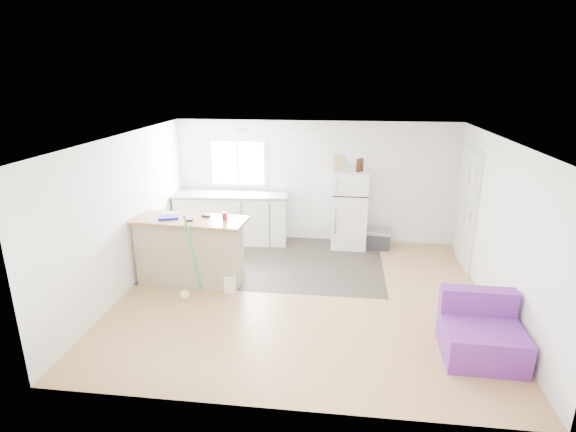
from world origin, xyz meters
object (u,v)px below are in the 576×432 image
object	(u,v)px
mop	(187,284)
cooler	(378,239)
cardboard_box	(340,163)
bottle_right	(362,165)
peninsula	(190,251)
cleaner_jug	(230,284)
refrigerator	(350,209)
red_cup	(225,216)
blue_tray	(168,217)
bottle_left	(358,165)
purple_seat	(481,334)
kitchen_cabinets	(232,217)

from	to	relation	value
mop	cooler	bearing A→B (deg)	51.23
cardboard_box	bottle_right	distance (m)	0.41
peninsula	cleaner_jug	xyz separation A→B (m)	(0.71, -0.31, -0.40)
refrigerator	cardboard_box	xyz separation A→B (m)	(-0.22, -0.06, 0.90)
cleaner_jug	red_cup	size ratio (longest dim) A/B	2.85
red_cup	cardboard_box	world-z (taller)	cardboard_box
blue_tray	cardboard_box	xyz separation A→B (m)	(2.64, 1.90, 0.55)
cleaner_jug	red_cup	xyz separation A→B (m)	(-0.13, 0.34, 1.00)
mop	cardboard_box	size ratio (longest dim) A/B	4.53
cardboard_box	bottle_left	distance (m)	0.33
purple_seat	peninsula	bearing A→B (deg)	161.26
red_cup	refrigerator	bearing A→B (deg)	44.37
cooler	red_cup	distance (m)	3.29
cardboard_box	mop	bearing A→B (deg)	-132.28
kitchen_cabinets	purple_seat	xyz separation A→B (m)	(3.88, -3.42, -0.24)
refrigerator	red_cup	world-z (taller)	refrigerator
cardboard_box	bottle_left	xyz separation A→B (m)	(0.33, -0.03, -0.02)
purple_seat	bottle_left	distance (m)	3.90
cooler	kitchen_cabinets	bearing A→B (deg)	-175.45
refrigerator	red_cup	xyz separation A→B (m)	(-1.96, -1.92, 0.39)
blue_tray	kitchen_cabinets	bearing A→B (deg)	74.97
bottle_left	cleaner_jug	bearing A→B (deg)	-131.88
bottle_right	refrigerator	bearing A→B (deg)	179.16
purple_seat	red_cup	size ratio (longest dim) A/B	7.65
cardboard_box	bottle_left	bearing A→B (deg)	-4.56
mop	bottle_right	world-z (taller)	bottle_right
kitchen_cabinets	mop	distance (m)	2.50
peninsula	cooler	distance (m)	3.66
purple_seat	bottle_left	bearing A→B (deg)	114.45
kitchen_cabinets	purple_seat	bearing A→B (deg)	-45.87
purple_seat	bottle_left	world-z (taller)	bottle_left
kitchen_cabinets	peninsula	distance (m)	1.94
cleaner_jug	bottle_left	world-z (taller)	bottle_left
refrigerator	red_cup	size ratio (longest dim) A/B	12.57
bottle_left	cardboard_box	bearing A→B (deg)	175.44
cleaner_jug	cardboard_box	world-z (taller)	cardboard_box
kitchen_cabinets	peninsula	bearing A→B (deg)	-100.76
peninsula	refrigerator	bearing A→B (deg)	41.59
kitchen_cabinets	blue_tray	world-z (taller)	kitchen_cabinets
blue_tray	cardboard_box	bearing A→B (deg)	35.82
blue_tray	refrigerator	bearing A→B (deg)	34.48
bottle_right	peninsula	bearing A→B (deg)	-144.61
purple_seat	bottle_right	size ratio (longest dim) A/B	3.67
kitchen_cabinets	purple_seat	distance (m)	5.18
cooler	cardboard_box	xyz separation A→B (m)	(-0.79, 0.00, 1.47)
cleaner_jug	red_cup	world-z (taller)	red_cup
mop	bottle_right	size ratio (longest dim) A/B	5.43
mop	kitchen_cabinets	bearing A→B (deg)	99.86
refrigerator	cooler	xyz separation A→B (m)	(0.57, -0.06, -0.57)
purple_seat	blue_tray	distance (m)	4.72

